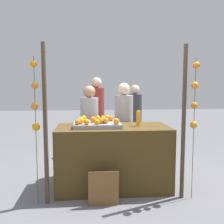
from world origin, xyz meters
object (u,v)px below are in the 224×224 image
object	(u,v)px
chalkboard_sign	(104,189)
vendor_right	(124,131)
orange_0	(81,120)
vendor_left	(90,133)
orange_1	(97,122)
stall_counter	(113,157)
juice_bottle	(138,118)

from	to	relation	value
chalkboard_sign	vendor_right	world-z (taller)	vendor_right
orange_0	vendor_left	bearing A→B (deg)	78.98
orange_1	chalkboard_sign	distance (m)	0.91
chalkboard_sign	stall_counter	bearing A→B (deg)	72.97
chalkboard_sign	vendor_right	xyz separation A→B (m)	(0.43, 1.24, 0.52)
chalkboard_sign	vendor_right	size ratio (longest dim) A/B	0.29
vendor_left	vendor_right	world-z (taller)	vendor_right
chalkboard_sign	vendor_left	size ratio (longest dim) A/B	0.30
chalkboard_sign	orange_1	bearing A→B (deg)	99.39
orange_1	juice_bottle	bearing A→B (deg)	17.07
orange_1	stall_counter	bearing A→B (deg)	37.39
stall_counter	orange_0	size ratio (longest dim) A/B	19.36
vendor_left	vendor_right	size ratio (longest dim) A/B	0.97
juice_bottle	vendor_right	bearing A→B (deg)	101.56
orange_0	juice_bottle	xyz separation A→B (m)	(0.85, -0.01, 0.01)
stall_counter	juice_bottle	bearing A→B (deg)	1.01
juice_bottle	vendor_left	xyz separation A→B (m)	(-0.73, 0.63, -0.33)
orange_0	chalkboard_sign	distance (m)	1.06
orange_0	vendor_left	world-z (taller)	vendor_left
orange_1	vendor_right	distance (m)	1.02
juice_bottle	vendor_right	world-z (taller)	vendor_right
juice_bottle	chalkboard_sign	xyz separation A→B (m)	(-0.57, -0.59, -0.83)
orange_0	chalkboard_sign	size ratio (longest dim) A/B	0.19
juice_bottle	vendor_right	size ratio (longest dim) A/B	0.15
orange_1	vendor_right	bearing A→B (deg)	59.14
orange_0	vendor_right	bearing A→B (deg)	41.40
vendor_left	vendor_right	xyz separation A→B (m)	(0.60, 0.02, 0.02)
stall_counter	orange_1	size ratio (longest dim) A/B	20.80
orange_0	juice_bottle	distance (m)	0.85
orange_0	vendor_right	world-z (taller)	vendor_right
juice_bottle	stall_counter	bearing A→B (deg)	-178.99
juice_bottle	vendor_left	bearing A→B (deg)	139.40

